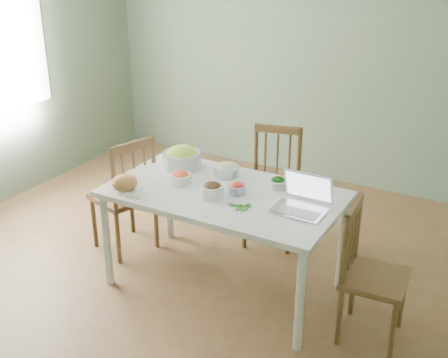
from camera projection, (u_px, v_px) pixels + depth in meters
The scene contains 17 objects.
floor at pixel (194, 285), 4.45m from camera, with size 5.00×5.00×0.00m, color brown.
wall_back at pixel (319, 56), 5.90m from camera, with size 5.00×0.00×2.70m, color slate.
dining_table at pixel (224, 239), 4.30m from camera, with size 1.70×0.96×0.80m, color white, non-canonical shape.
chair_far at pixel (272, 189), 4.88m from camera, with size 0.45×0.43×1.01m, color brown, non-canonical shape.
chair_left at pixel (123, 193), 4.78m from camera, with size 0.45×0.43×1.02m, color brown, non-canonical shape.
chair_right at pixel (376, 275), 3.70m from camera, with size 0.42×0.40×0.96m, color brown, non-canonical shape.
bread_boule at pixel (125, 183), 4.13m from camera, with size 0.19×0.19×0.12m, color #BF783F.
butter_stick at pixel (132, 196), 4.03m from camera, with size 0.11×0.03×0.03m, color white.
bowl_squash at pixel (182, 157), 4.53m from camera, with size 0.30×0.30×0.18m, color #D1DE37, non-canonical shape.
bowl_carrot at pixel (181, 177), 4.26m from camera, with size 0.16×0.16×0.09m, color orange, non-canonical shape.
bowl_onion at pixel (227, 169), 4.39m from camera, with size 0.19×0.19×0.10m, color #F2E6CD, non-canonical shape.
bowl_mushroom at pixel (212, 190), 4.03m from camera, with size 0.16×0.16×0.11m, color #35220F, non-canonical shape.
bowl_redpep at pixel (237, 188), 4.10m from camera, with size 0.13×0.13×0.08m, color red, non-canonical shape.
bowl_broccoli at pixel (278, 183), 4.18m from camera, with size 0.13×0.13×0.08m, color black, non-canonical shape.
flatbread at pixel (286, 182), 4.27m from camera, with size 0.21×0.21×0.02m, color #D7B976.
basil_bunch at pixel (239, 205), 3.91m from camera, with size 0.19×0.19×0.02m, color #20571B, non-canonical shape.
laptop at pixel (299, 196), 3.79m from camera, with size 0.35×0.32×0.24m, color silver, non-canonical shape.
Camera 1 is at (2.04, -3.15, 2.53)m, focal length 45.56 mm.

